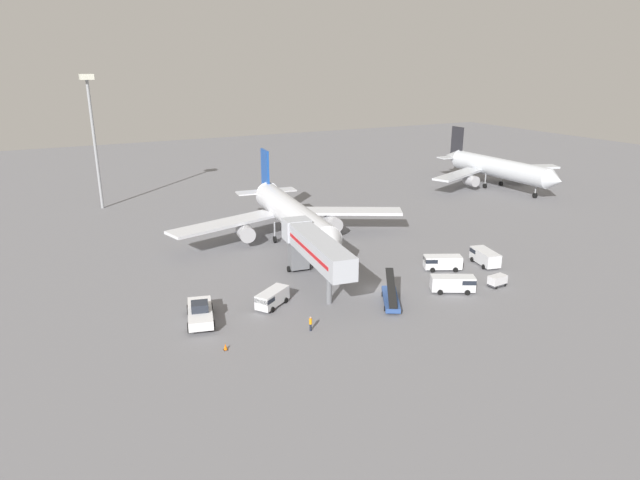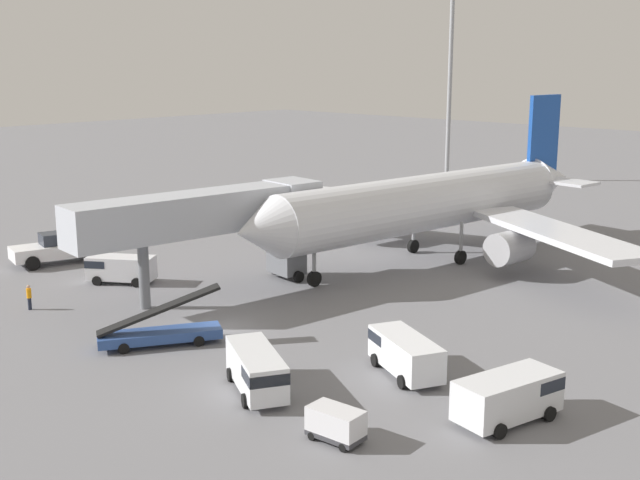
# 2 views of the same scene
# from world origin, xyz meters

# --- Properties ---
(ground_plane) EXTENTS (300.00, 300.00, 0.00)m
(ground_plane) POSITION_xyz_m (0.00, 0.00, 0.00)
(ground_plane) COLOR slate
(airplane_at_gate) EXTENTS (38.30, 37.09, 12.56)m
(airplane_at_gate) POSITION_xyz_m (-1.18, 22.75, 4.57)
(airplane_at_gate) COLOR silver
(airplane_at_gate) RESTS_ON ground
(jet_bridge) EXTENTS (5.40, 18.55, 7.14)m
(jet_bridge) POSITION_xyz_m (-6.23, 4.79, 5.34)
(jet_bridge) COLOR #B2B7C1
(jet_bridge) RESTS_ON ground
(pushback_tug) EXTENTS (4.18, 7.39, 2.44)m
(pushback_tug) POSITION_xyz_m (-21.71, 1.50, 1.13)
(pushback_tug) COLOR white
(pushback_tug) RESTS_ON ground
(belt_loader_truck) EXTENTS (4.84, 6.75, 3.23)m
(belt_loader_truck) POSITION_xyz_m (-0.46, -4.02, 0.77)
(belt_loader_truck) COLOR #2D4C8E
(belt_loader_truck) RESTS_ON ground
(service_van_near_left) EXTENTS (5.58, 4.19, 2.05)m
(service_van_near_left) POSITION_xyz_m (8.39, -4.73, 1.18)
(service_van_near_left) COLOR silver
(service_van_near_left) RESTS_ON ground
(service_van_far_left) EXTENTS (5.37, 3.91, 1.99)m
(service_van_far_left) POSITION_xyz_m (11.98, 2.05, 1.14)
(service_van_far_left) COLOR white
(service_van_far_left) RESTS_ON ground
(service_van_outer_right) EXTENTS (4.92, 4.16, 1.94)m
(service_van_outer_right) POSITION_xyz_m (-13.24, 1.62, 1.12)
(service_van_outer_right) COLOR silver
(service_van_outer_right) RESTS_ON ground
(service_van_outer_left) EXTENTS (3.17, 5.32, 2.08)m
(service_van_outer_left) POSITION_xyz_m (18.71, 0.95, 1.19)
(service_van_outer_left) COLOR silver
(service_van_outer_left) RESTS_ON ground
(baggage_cart_far_right) EXTENTS (2.45, 1.47, 1.44)m
(baggage_cart_far_right) POSITION_xyz_m (14.50, -5.85, 0.80)
(baggage_cart_far_right) COLOR #38383D
(baggage_cart_far_right) RESTS_ON ground
(ground_crew_worker_foreground) EXTENTS (0.44, 0.44, 1.63)m
(ground_crew_worker_foreground) POSITION_xyz_m (-11.93, -5.87, 0.86)
(ground_crew_worker_foreground) COLOR #1E2333
(ground_crew_worker_foreground) RESTS_ON ground
(safety_cone_alpha) EXTENTS (0.45, 0.45, 0.68)m
(safety_cone_alpha) POSITION_xyz_m (-21.22, -5.67, 0.34)
(safety_cone_alpha) COLOR black
(safety_cone_alpha) RESTS_ON ground
(airplane_background) EXTENTS (36.20, 34.78, 12.27)m
(airplane_background) POSITION_xyz_m (56.15, 37.70, 4.52)
(airplane_background) COLOR silver
(airplane_background) RESTS_ON ground
(apron_light_mast) EXTENTS (2.40, 2.40, 25.05)m
(apron_light_mast) POSITION_xyz_m (-25.01, 58.95, 17.45)
(apron_light_mast) COLOR #93969B
(apron_light_mast) RESTS_ON ground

